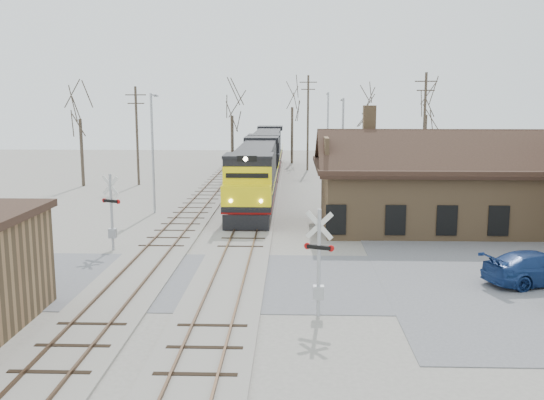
# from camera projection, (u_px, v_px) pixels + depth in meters

# --- Properties ---
(ground) EXTENTS (140.00, 140.00, 0.00)m
(ground) POSITION_uv_depth(u_px,v_px,m) (229.00, 280.00, 28.27)
(ground) COLOR #9C978C
(ground) RESTS_ON ground
(road) EXTENTS (60.00, 9.00, 0.03)m
(road) POSITION_uv_depth(u_px,v_px,m) (229.00, 280.00, 28.27)
(road) COLOR #5A5A5E
(road) RESTS_ON ground
(track_main) EXTENTS (3.40, 90.00, 0.24)m
(track_main) POSITION_uv_depth(u_px,v_px,m) (251.00, 216.00, 43.04)
(track_main) COLOR #9C978C
(track_main) RESTS_ON ground
(track_siding) EXTENTS (3.40, 90.00, 0.24)m
(track_siding) POSITION_uv_depth(u_px,v_px,m) (188.00, 216.00, 43.19)
(track_siding) COLOR #9C978C
(track_siding) RESTS_ON ground
(depot) EXTENTS (15.20, 9.31, 7.90)m
(depot) POSITION_uv_depth(u_px,v_px,m) (432.00, 191.00, 39.29)
(depot) COLOR olive
(depot) RESTS_ON ground
(locomotive_lead) EXTENTS (3.19, 21.37, 4.75)m
(locomotive_lead) POSITION_uv_depth(u_px,v_px,m) (255.00, 174.00, 47.68)
(locomotive_lead) COLOR black
(locomotive_lead) RESTS_ON ground
(locomotive_trailing) EXTENTS (3.19, 21.37, 4.49)m
(locomotive_trailing) POSITION_uv_depth(u_px,v_px,m) (267.00, 150.00, 69.00)
(locomotive_trailing) COLOR black
(locomotive_trailing) RESTS_ON ground
(crossbuck_near) EXTENTS (1.16, 0.52, 4.25)m
(crossbuck_near) POSITION_uv_depth(u_px,v_px,m) (319.00, 267.00, 23.32)
(crossbuck_near) COLOR #A5A8AD
(crossbuck_near) RESTS_ON ground
(crossbuck_far) EXTENTS (1.15, 0.56, 4.28)m
(crossbuck_far) POSITION_uv_depth(u_px,v_px,m) (112.00, 215.00, 33.52)
(crossbuck_far) COLOR #A5A8AD
(crossbuck_far) RESTS_ON ground
(parked_car) EXTENTS (5.58, 3.59, 1.50)m
(parked_car) POSITION_uv_depth(u_px,v_px,m) (538.00, 268.00, 27.59)
(parked_car) COLOR navy
(parked_car) RESTS_ON ground
(streetlight_a) EXTENTS (0.25, 2.04, 8.71)m
(streetlight_a) POSITION_uv_depth(u_px,v_px,m) (153.00, 146.00, 44.07)
(streetlight_a) COLOR #A5A8AD
(streetlight_a) RESTS_ON ground
(streetlight_b) EXTENTS (0.25, 2.04, 8.37)m
(streetlight_b) POSITION_uv_depth(u_px,v_px,m) (342.00, 141.00, 51.49)
(streetlight_b) COLOR #A5A8AD
(streetlight_b) RESTS_ON ground
(streetlight_c) EXTENTS (0.25, 2.04, 8.94)m
(streetlight_c) POSITION_uv_depth(u_px,v_px,m) (328.00, 131.00, 62.90)
(streetlight_c) COLOR #A5A8AD
(streetlight_c) RESTS_ON ground
(utility_pole_a) EXTENTS (2.00, 0.24, 9.45)m
(utility_pole_a) POSITION_uv_depth(u_px,v_px,m) (137.00, 134.00, 58.18)
(utility_pole_a) COLOR #382D23
(utility_pole_a) RESTS_ON ground
(utility_pole_b) EXTENTS (2.00, 0.24, 10.91)m
(utility_pole_b) POSITION_uv_depth(u_px,v_px,m) (308.00, 121.00, 69.69)
(utility_pole_b) COLOR #382D23
(utility_pole_b) RESTS_ON ground
(utility_pole_c) EXTENTS (2.00, 0.24, 10.63)m
(utility_pole_c) POSITION_uv_depth(u_px,v_px,m) (424.00, 129.00, 54.86)
(utility_pole_c) COLOR #382D23
(utility_pole_c) RESTS_ON ground
(tree_a) EXTENTS (4.27, 4.27, 10.47)m
(tree_a) POSITION_uv_depth(u_px,v_px,m) (79.00, 108.00, 56.95)
(tree_a) COLOR #382D23
(tree_a) RESTS_ON ground
(tree_b) EXTENTS (4.37, 4.37, 10.69)m
(tree_b) POSITION_uv_depth(u_px,v_px,m) (232.00, 105.00, 62.45)
(tree_b) COLOR #382D23
(tree_b) RESTS_ON ground
(tree_c) EXTENTS (4.79, 4.79, 11.73)m
(tree_c) POSITION_uv_depth(u_px,v_px,m) (292.00, 98.00, 76.67)
(tree_c) COLOR #382D23
(tree_c) RESTS_ON ground
(tree_d) EXTENTS (4.46, 4.46, 10.94)m
(tree_d) POSITION_uv_depth(u_px,v_px,m) (365.00, 103.00, 69.41)
(tree_d) COLOR #382D23
(tree_d) RESTS_ON ground
(tree_e) EXTENTS (4.37, 4.37, 10.71)m
(tree_e) POSITION_uv_depth(u_px,v_px,m) (426.00, 105.00, 65.60)
(tree_e) COLOR #382D23
(tree_e) RESTS_ON ground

